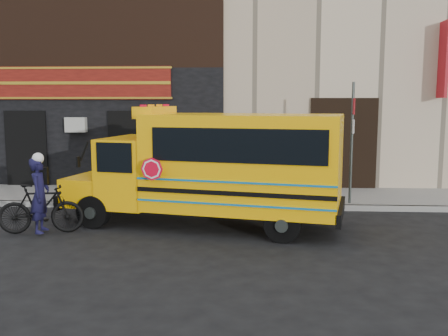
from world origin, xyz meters
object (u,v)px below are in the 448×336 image
Objects in this scene: sign_pole at (352,140)px; bicycle at (41,209)px; school_bus at (217,165)px; cyclist at (40,197)px.

sign_pole reaches higher than bicycle.
cyclist is (-4.00, -0.96, -0.64)m from school_bus.
school_bus reaches higher than bicycle.
bicycle is at bearing -167.62° from school_bus.
bicycle is 1.12× the size of cyclist.
sign_pole reaches higher than cyclist.
cyclist is at bearing -157.04° from sign_pole.
cyclist is at bearing -166.55° from school_bus.
sign_pole is 1.85× the size of bicycle.
cyclist is (0.03, -0.07, 0.28)m from bicycle.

